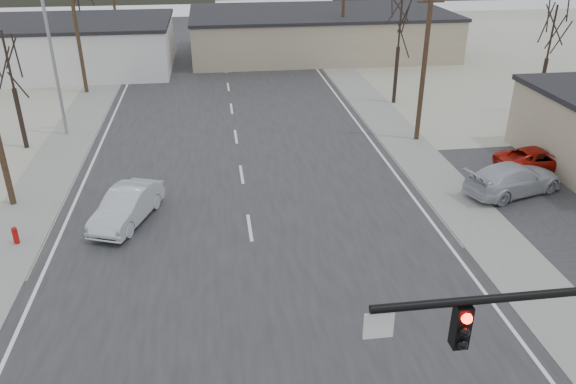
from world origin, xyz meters
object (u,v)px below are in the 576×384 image
(car_parked_silver, at_px, (513,179))
(car_far_b, at_px, (159,46))
(fire_hydrant, at_px, (15,235))
(car_far_a, at_px, (272,51))
(car_parked_red, at_px, (538,160))
(sedan_crossing, at_px, (127,206))

(car_parked_silver, bearing_deg, car_far_b, 11.33)
(fire_hydrant, distance_m, car_parked_silver, 23.99)
(car_far_a, height_order, car_parked_silver, car_far_a)
(car_parked_red, distance_m, car_parked_silver, 3.73)
(sedan_crossing, distance_m, car_parked_silver, 19.30)
(sedan_crossing, distance_m, car_parked_red, 22.29)
(car_parked_red, xyz_separation_m, car_parked_silver, (-2.80, -2.45, 0.13))
(fire_hydrant, relative_size, sedan_crossing, 0.18)
(car_far_b, bearing_deg, car_parked_red, -64.67)
(car_far_a, height_order, car_parked_red, car_far_a)
(sedan_crossing, bearing_deg, car_parked_silver, 21.64)
(sedan_crossing, xyz_separation_m, car_parked_silver, (19.30, 0.43, -0.01))
(car_far_a, bearing_deg, fire_hydrant, 63.26)
(car_far_a, distance_m, car_parked_red, 31.56)
(car_far_b, height_order, car_parked_red, car_parked_red)
(car_far_b, bearing_deg, fire_hydrant, -103.85)
(fire_hydrant, relative_size, car_far_b, 0.23)
(fire_hydrant, bearing_deg, car_far_a, 65.99)
(car_parked_red, bearing_deg, car_far_a, 17.12)
(sedan_crossing, height_order, car_far_a, car_far_a)
(car_far_a, relative_size, car_far_b, 1.51)
(sedan_crossing, distance_m, car_far_a, 33.80)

